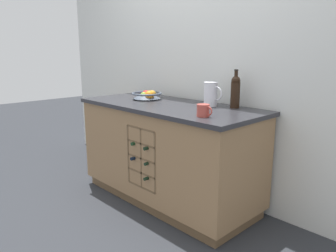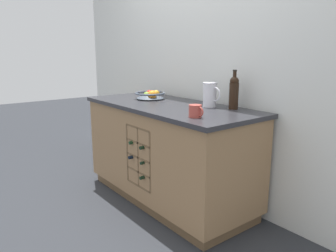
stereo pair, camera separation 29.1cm
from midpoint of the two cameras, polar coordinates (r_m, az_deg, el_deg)
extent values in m
plane|color=#2D3035|center=(3.14, 2.72, -12.52)|extent=(14.00, 14.00, 0.00)
cube|color=silver|center=(3.12, 8.95, 11.46)|extent=(4.40, 0.06, 2.55)
cube|color=brown|center=(3.12, 2.73, -11.78)|extent=(1.62, 0.64, 0.09)
cube|color=#99724C|center=(2.96, 2.81, -4.23)|extent=(1.68, 0.70, 0.77)
cube|color=#2D2D33|center=(2.87, 2.90, 3.45)|extent=(1.72, 0.74, 0.03)
cube|color=brown|center=(2.78, -0.52, -5.17)|extent=(0.35, 0.01, 0.51)
cube|color=brown|center=(2.88, -3.44, -4.51)|extent=(0.02, 0.10, 0.51)
cube|color=brown|center=(2.62, 0.88, -6.32)|extent=(0.02, 0.10, 0.51)
cube|color=brown|center=(2.84, -1.36, -10.24)|extent=(0.35, 0.10, 0.02)
cube|color=brown|center=(2.79, -1.37, -7.85)|extent=(0.35, 0.10, 0.02)
cube|color=brown|center=(2.75, -1.39, -5.38)|extent=(0.35, 0.10, 0.02)
cube|color=brown|center=(2.71, -1.40, -2.83)|extent=(0.35, 0.10, 0.02)
cube|color=brown|center=(2.68, -1.42, -0.22)|extent=(0.35, 0.10, 0.02)
cube|color=brown|center=(2.75, -1.39, -5.38)|extent=(0.02, 0.10, 0.51)
cylinder|color=black|center=(2.78, 1.08, -8.35)|extent=(0.07, 0.18, 0.07)
cylinder|color=black|center=(2.71, -1.10, -8.96)|extent=(0.03, 0.08, 0.03)
cylinder|color=black|center=(2.88, -0.63, -4.85)|extent=(0.08, 0.21, 0.08)
cylinder|color=black|center=(2.80, -3.10, -5.42)|extent=(0.03, 0.09, 0.03)
cylinder|color=black|center=(2.76, 1.70, -5.74)|extent=(0.07, 0.22, 0.07)
cylinder|color=black|center=(2.67, -0.86, -6.39)|extent=(0.03, 0.09, 0.03)
cylinder|color=#19381E|center=(2.84, -0.81, -2.43)|extent=(0.08, 0.19, 0.08)
cylinder|color=#19381E|center=(2.76, -3.05, -2.89)|extent=(0.03, 0.08, 0.03)
cylinder|color=black|center=(2.71, 1.35, -3.25)|extent=(0.08, 0.19, 0.08)
cylinder|color=black|center=(2.63, -1.00, -3.76)|extent=(0.03, 0.08, 0.03)
cylinder|color=#4C5666|center=(3.17, -0.52, 4.79)|extent=(0.13, 0.13, 0.01)
cone|color=#4C5666|center=(3.17, -0.52, 5.38)|extent=(0.27, 0.27, 0.06)
torus|color=#4C5666|center=(3.17, -0.52, 5.72)|extent=(0.29, 0.29, 0.02)
sphere|color=#7FA838|center=(3.15, -1.07, 5.37)|extent=(0.07, 0.07, 0.07)
sphere|color=red|center=(3.22, -0.62, 5.61)|extent=(0.08, 0.08, 0.08)
sphere|color=gold|center=(3.21, 0.47, 5.60)|extent=(0.07, 0.07, 0.07)
sphere|color=orange|center=(3.11, -0.08, 5.43)|extent=(0.09, 0.09, 0.09)
cylinder|color=white|center=(2.76, 10.30, 5.37)|extent=(0.11, 0.11, 0.20)
torus|color=white|center=(2.75, 10.38, 7.39)|extent=(0.12, 0.12, 0.01)
torus|color=white|center=(2.72, 11.24, 5.44)|extent=(0.12, 0.01, 0.12)
cylinder|color=#B7473D|center=(2.31, 8.36, 2.57)|extent=(0.09, 0.09, 0.09)
torus|color=#B7473D|center=(2.28, 9.23, 2.44)|extent=(0.07, 0.01, 0.07)
cylinder|color=black|center=(2.69, 14.45, 5.05)|extent=(0.08, 0.08, 0.21)
sphere|color=black|center=(2.68, 14.60, 7.56)|extent=(0.07, 0.07, 0.07)
cylinder|color=black|center=(2.67, 14.63, 8.23)|extent=(0.03, 0.03, 0.09)
cylinder|color=black|center=(2.67, 14.70, 9.32)|extent=(0.03, 0.03, 0.01)
camera|label=1|loc=(0.15, -87.14, 0.66)|focal=35.00mm
camera|label=2|loc=(0.15, 92.86, -0.66)|focal=35.00mm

